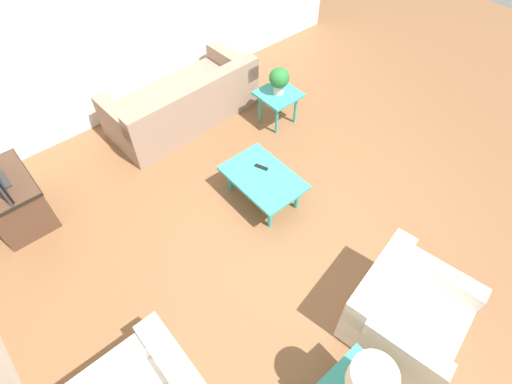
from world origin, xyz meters
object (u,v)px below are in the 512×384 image
at_px(sofa, 184,103).
at_px(tv_stand_chest, 13,199).
at_px(armchair, 404,311).
at_px(table_lamp, 371,380).
at_px(side_table_plant, 278,97).
at_px(coffee_table, 263,179).
at_px(potted_plant, 279,79).

xyz_separation_m(sofa, tv_stand_chest, (-0.22, 2.43, 0.03)).
distance_m(armchair, table_lamp, 1.07).
height_order(sofa, tv_stand_chest, sofa).
distance_m(side_table_plant, tv_stand_chest, 3.47).
relative_size(coffee_table, table_lamp, 1.96).
distance_m(sofa, table_lamp, 4.21).
xyz_separation_m(tv_stand_chest, potted_plant, (-0.66, -3.40, 0.39)).
relative_size(coffee_table, side_table_plant, 1.78).
height_order(coffee_table, table_lamp, table_lamp).
xyz_separation_m(sofa, table_lamp, (-4.04, 1.07, 0.54)).
xyz_separation_m(coffee_table, potted_plant, (0.95, -1.10, 0.36)).
bearing_deg(coffee_table, sofa, -3.88).
distance_m(armchair, side_table_plant, 3.18).
xyz_separation_m(sofa, coffee_table, (-1.83, 0.12, 0.06)).
relative_size(armchair, table_lamp, 2.32).
relative_size(side_table_plant, tv_stand_chest, 0.60).
bearing_deg(armchair, table_lamp, -178.51).
distance_m(armchair, tv_stand_chest, 4.27).
distance_m(coffee_table, tv_stand_chest, 2.81).
distance_m(coffee_table, side_table_plant, 1.45).
xyz_separation_m(side_table_plant, tv_stand_chest, (0.66, 3.40, -0.10)).
bearing_deg(table_lamp, potted_plant, -32.95).
bearing_deg(potted_plant, table_lamp, 147.05).
height_order(sofa, coffee_table, sofa).
relative_size(tv_stand_chest, table_lamp, 1.83).
xyz_separation_m(coffee_table, side_table_plant, (0.95, -1.10, 0.07)).
xyz_separation_m(armchair, table_lamp, (-0.19, 0.90, 0.54)).
height_order(tv_stand_chest, potted_plant, potted_plant).
distance_m(potted_plant, table_lamp, 3.76).
bearing_deg(side_table_plant, potted_plant, -45.00).
bearing_deg(tv_stand_chest, sofa, -84.77).
bearing_deg(table_lamp, coffee_table, -23.21).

